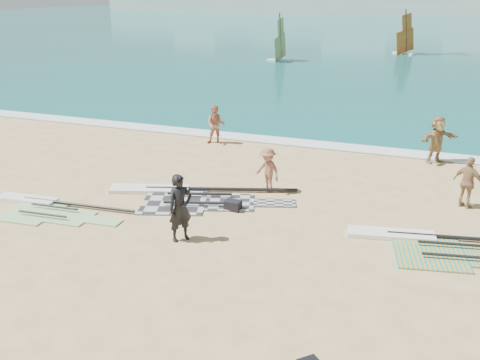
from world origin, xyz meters
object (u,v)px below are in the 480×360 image
(rig_grey, at_px, (185,196))
(gear_bag_near, at_px, (233,205))
(rig_orange, at_px, (436,245))
(person_wetsuit, at_px, (180,208))
(beachgoer_right, at_px, (437,139))
(beachgoer_left, at_px, (216,125))
(beachgoer_back, at_px, (468,183))
(beachgoer_mid, at_px, (268,170))
(rig_green, at_px, (45,208))

(rig_grey, distance_m, gear_bag_near, 2.01)
(rig_orange, bearing_deg, person_wetsuit, -174.07)
(gear_bag_near, relative_size, beachgoer_right, 0.26)
(beachgoer_left, bearing_deg, gear_bag_near, -79.57)
(gear_bag_near, relative_size, person_wetsuit, 0.26)
(beachgoer_back, bearing_deg, rig_grey, 42.37)
(person_wetsuit, relative_size, beachgoer_back, 1.14)
(rig_grey, distance_m, beachgoer_left, 6.86)
(beachgoer_back, bearing_deg, rig_orange, 104.02)
(person_wetsuit, xyz_separation_m, beachgoer_mid, (1.07, 4.54, -0.18))
(beachgoer_right, bearing_deg, beachgoer_left, 140.42)
(rig_grey, distance_m, rig_green, 4.56)
(gear_bag_near, height_order, beachgoer_left, beachgoer_left)
(rig_grey, relative_size, beachgoer_back, 3.92)
(gear_bag_near, height_order, beachgoer_mid, beachgoer_mid)
(person_wetsuit, bearing_deg, rig_orange, -36.66)
(rig_grey, bearing_deg, beachgoer_right, 23.92)
(rig_grey, relative_size, rig_green, 1.32)
(rig_green, bearing_deg, rig_grey, 30.02)
(person_wetsuit, distance_m, beachgoer_right, 12.03)
(rig_grey, height_order, person_wetsuit, person_wetsuit)
(person_wetsuit, bearing_deg, beachgoer_mid, 22.87)
(rig_grey, xyz_separation_m, rig_green, (-3.76, -2.58, -0.00))
(rig_orange, height_order, gear_bag_near, gear_bag_near)
(rig_green, height_order, beachgoer_left, beachgoer_left)
(beachgoer_left, distance_m, beachgoer_right, 9.51)
(rig_orange, xyz_separation_m, gear_bag_near, (-6.18, 0.44, 0.11))
(rig_green, bearing_deg, beachgoer_right, 35.68)
(rig_grey, relative_size, person_wetsuit, 3.44)
(person_wetsuit, bearing_deg, rig_grey, 60.69)
(rig_green, relative_size, beachgoer_right, 2.60)
(gear_bag_near, height_order, person_wetsuit, person_wetsuit)
(rig_orange, xyz_separation_m, person_wetsuit, (-6.75, -2.09, 0.92))
(person_wetsuit, distance_m, beachgoer_left, 10.08)
(beachgoer_mid, distance_m, beachgoer_back, 6.52)
(gear_bag_near, xyz_separation_m, beachgoer_back, (6.96, 2.90, 0.69))
(beachgoer_left, bearing_deg, beachgoer_mid, -67.50)
(beachgoer_left, xyz_separation_m, beachgoer_back, (10.59, -4.17, -0.03))
(gear_bag_near, bearing_deg, rig_grey, 166.03)
(rig_orange, height_order, beachgoer_left, beachgoer_left)
(rig_green, distance_m, beachgoer_right, 15.14)
(rig_green, bearing_deg, beachgoer_mid, 29.10)
(beachgoer_left, bearing_deg, person_wetsuit, -89.06)
(rig_orange, relative_size, beachgoer_back, 3.47)
(rig_green, bearing_deg, beachgoer_left, 72.87)
(rig_green, distance_m, gear_bag_near, 6.08)
(rig_grey, height_order, rig_orange, rig_grey)
(rig_grey, bearing_deg, person_wetsuit, -84.06)
(rig_grey, relative_size, beachgoer_right, 3.43)
(beachgoer_mid, xyz_separation_m, beachgoer_back, (6.46, 0.89, 0.06))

